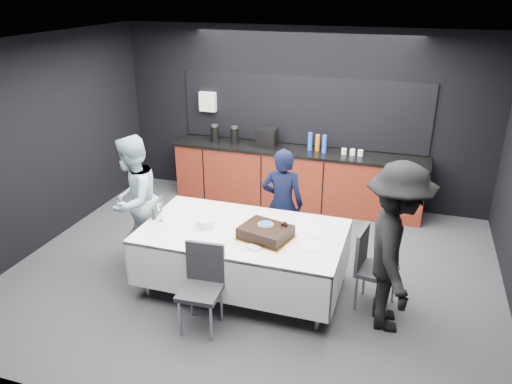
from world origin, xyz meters
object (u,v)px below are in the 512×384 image
at_px(champagne_flute, 160,209).
at_px(chair_near, 202,281).
at_px(person_left, 133,201).
at_px(plate_stack, 205,223).
at_px(chair_right, 370,263).
at_px(person_center, 282,204).
at_px(person_right, 395,248).
at_px(cake_assembly, 266,232).
at_px(party_table, 243,241).
at_px(chair_left, 151,230).

height_order(champagne_flute, chair_near, champagne_flute).
height_order(chair_near, person_left, person_left).
distance_m(plate_stack, chair_right, 1.92).
distance_m(person_center, person_right, 1.81).
relative_size(plate_stack, chair_near, 0.22).
xyz_separation_m(plate_stack, person_center, (0.66, 0.97, -0.08)).
distance_m(cake_assembly, person_left, 1.87).
xyz_separation_m(cake_assembly, person_right, (1.38, -0.05, 0.06)).
xyz_separation_m(party_table, plate_stack, (-0.43, -0.07, 0.19)).
height_order(plate_stack, person_center, person_center).
relative_size(chair_near, person_left, 0.55).
distance_m(champagne_flute, person_center, 1.58).
xyz_separation_m(chair_left, chair_near, (1.07, -0.86, 0.00)).
bearing_deg(chair_near, plate_stack, 110.04).
relative_size(chair_right, person_center, 0.62).
height_order(chair_left, person_right, person_right).
distance_m(plate_stack, chair_near, 0.80).
height_order(champagne_flute, chair_left, champagne_flute).
xyz_separation_m(cake_assembly, chair_near, (-0.48, -0.66, -0.31)).
bearing_deg(chair_left, chair_near, -38.55).
bearing_deg(chair_left, party_table, -3.99).
distance_m(party_table, chair_left, 1.26).
bearing_deg(champagne_flute, person_left, 151.99).
bearing_deg(plate_stack, chair_right, 6.21).
xyz_separation_m(party_table, champagne_flute, (-1.00, -0.08, 0.30)).
relative_size(champagne_flute, chair_left, 0.24).
bearing_deg(person_center, chair_left, 23.36).
height_order(chair_near, person_right, person_right).
xyz_separation_m(party_table, chair_right, (1.45, 0.14, -0.11)).
distance_m(cake_assembly, champagne_flute, 1.31).
distance_m(plate_stack, chair_left, 0.88).
relative_size(plate_stack, person_center, 0.14).
distance_m(champagne_flute, person_right, 2.70).
xyz_separation_m(chair_right, person_center, (-1.22, 0.76, 0.22)).
bearing_deg(chair_near, chair_right, 29.12).
height_order(chair_right, person_right, person_right).
distance_m(cake_assembly, chair_near, 0.88).
height_order(champagne_flute, person_right, person_right).
height_order(chair_right, person_left, person_left).
distance_m(person_left, person_right, 3.25).
distance_m(plate_stack, champagne_flute, 0.58).
height_order(plate_stack, person_left, person_left).
bearing_deg(chair_right, chair_near, -150.88).
bearing_deg(cake_assembly, plate_stack, 177.00).
height_order(party_table, person_left, person_left).
relative_size(party_table, plate_stack, 11.33).
distance_m(party_table, chair_right, 1.46).
bearing_deg(chair_near, person_left, 144.46).
xyz_separation_m(party_table, person_left, (-1.53, 0.20, 0.20)).
bearing_deg(person_left, person_right, 80.59).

